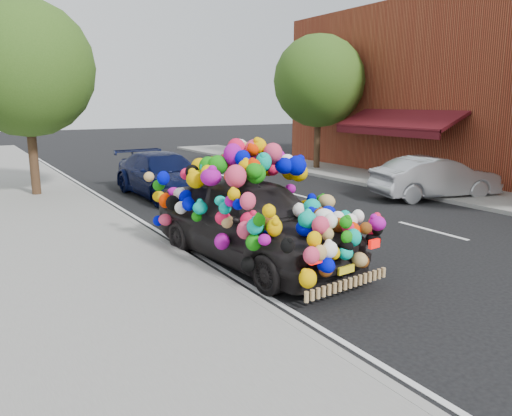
{
  "coord_description": "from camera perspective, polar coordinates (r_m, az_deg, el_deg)",
  "views": [
    {
      "loc": [
        -6.04,
        -7.65,
        3.03
      ],
      "look_at": [
        -1.33,
        0.02,
        1.11
      ],
      "focal_mm": 35.0,
      "sensor_mm": 36.0,
      "label": 1
    }
  ],
  "objects": [
    {
      "name": "ground",
      "position": [
        10.21,
        6.48,
        -5.28
      ],
      "size": [
        100.0,
        100.0,
        0.0
      ],
      "primitive_type": "plane",
      "color": "black",
      "rests_on": "ground"
    },
    {
      "name": "plush_art_car",
      "position": [
        9.46,
        -0.52,
        0.8
      ],
      "size": [
        2.81,
        5.22,
        2.29
      ],
      "rotation": [
        0.0,
        0.0,
        0.1
      ],
      "color": "black",
      "rests_on": "ground"
    },
    {
      "name": "sidewalk",
      "position": [
        8.39,
        -17.7,
        -9.27
      ],
      "size": [
        4.0,
        60.0,
        0.12
      ],
      "primitive_type": "cube",
      "color": "gray",
      "rests_on": "ground"
    },
    {
      "name": "silver_hatchback",
      "position": [
        16.82,
        19.82,
        3.28
      ],
      "size": [
        4.27,
        2.43,
        1.33
      ],
      "primitive_type": "imported",
      "rotation": [
        0.0,
        0.0,
        1.3
      ],
      "color": "#AEAFB5",
      "rests_on": "ground"
    },
    {
      "name": "lane_markings",
      "position": [
        12.68,
        19.44,
        -2.44
      ],
      "size": [
        6.0,
        50.0,
        0.01
      ],
      "primitive_type": null,
      "color": "silver",
      "rests_on": "ground"
    },
    {
      "name": "tree_near_sidewalk",
      "position": [
        17.32,
        -24.88,
        14.28
      ],
      "size": [
        4.2,
        4.2,
        6.13
      ],
      "color": "#332114",
      "rests_on": "ground"
    },
    {
      "name": "kerb",
      "position": [
        9.0,
        -5.5,
        -7.23
      ],
      "size": [
        0.15,
        60.0,
        0.13
      ],
      "primitive_type": "cube",
      "color": "gray",
      "rests_on": "ground"
    },
    {
      "name": "navy_sedan",
      "position": [
        16.41,
        -10.47,
        3.73
      ],
      "size": [
        2.16,
        4.93,
        1.41
      ],
      "primitive_type": "imported",
      "rotation": [
        0.0,
        0.0,
        0.04
      ],
      "color": "black",
      "rests_on": "ground"
    },
    {
      "name": "footpath_far",
      "position": [
        18.03,
        21.36,
        1.76
      ],
      "size": [
        3.0,
        40.0,
        0.12
      ],
      "primitive_type": "cube",
      "color": "gray",
      "rests_on": "ground"
    },
    {
      "name": "tree_far_b",
      "position": [
        22.57,
        7.17,
        14.17
      ],
      "size": [
        4.0,
        4.0,
        5.9
      ],
      "color": "#332114",
      "rests_on": "ground"
    }
  ]
}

